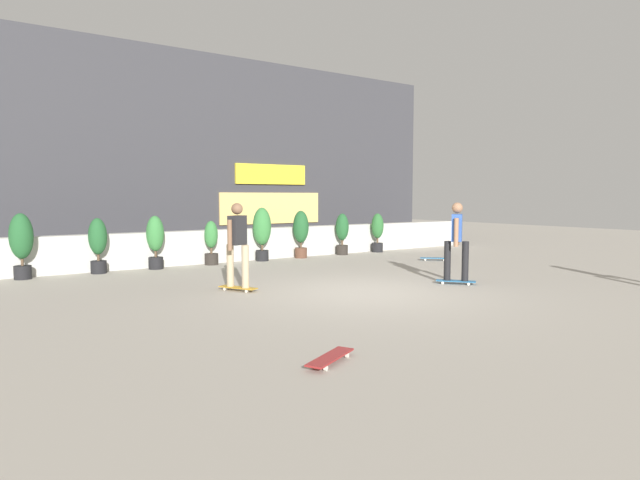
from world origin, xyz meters
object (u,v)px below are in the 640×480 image
(potted_plant_3, at_px, (211,242))
(skater_far_right, at_px, (457,239))
(potted_plant_0, at_px, (21,241))
(potted_plant_6, at_px, (342,232))
(potted_plant_7, at_px, (377,231))
(skateboard_aside, at_px, (330,357))
(potted_plant_4, at_px, (262,230))
(potted_plant_5, at_px, (301,231))
(skater_by_wall_right, at_px, (237,242))
(potted_plant_1, at_px, (98,243))
(skateboard_near_camera, at_px, (434,258))
(potted_plant_2, at_px, (155,239))

(potted_plant_3, bearing_deg, skater_far_right, -63.71)
(potted_plant_0, xyz_separation_m, potted_plant_6, (8.80, 0.00, -0.13))
(potted_plant_7, relative_size, skateboard_aside, 1.57)
(potted_plant_6, xyz_separation_m, skateboard_aside, (-6.71, -8.71, -0.65))
(potted_plant_4, xyz_separation_m, potted_plant_7, (4.27, 0.00, -0.19))
(potted_plant_0, distance_m, potted_plant_6, 8.80)
(potted_plant_4, bearing_deg, potted_plant_5, 0.00)
(potted_plant_3, relative_size, skateboard_aside, 1.46)
(potted_plant_0, bearing_deg, skater_by_wall_right, -51.09)
(potted_plant_0, xyz_separation_m, potted_plant_1, (1.59, 0.00, -0.11))
(potted_plant_6, bearing_deg, potted_plant_0, -180.00)
(potted_plant_0, height_order, potted_plant_3, potted_plant_0)
(potted_plant_5, relative_size, skater_by_wall_right, 0.82)
(potted_plant_6, height_order, skater_far_right, skater_far_right)
(skater_by_wall_right, bearing_deg, skateboard_aside, -103.96)
(potted_plant_1, bearing_deg, potted_plant_7, 0.00)
(skater_far_right, bearing_deg, potted_plant_6, 76.06)
(potted_plant_7, relative_size, skateboard_near_camera, 1.74)
(potted_plant_2, xyz_separation_m, potted_plant_6, (5.85, 0.00, -0.04))
(potted_plant_0, relative_size, potted_plant_6, 1.13)
(skater_by_wall_right, distance_m, skateboard_aside, 4.90)
(potted_plant_0, bearing_deg, potted_plant_4, 0.00)
(potted_plant_3, relative_size, potted_plant_6, 0.91)
(skateboard_near_camera, bearing_deg, potted_plant_4, 146.52)
(potted_plant_3, height_order, potted_plant_7, potted_plant_7)
(potted_plant_0, xyz_separation_m, potted_plant_3, (4.44, 0.00, -0.23))
(potted_plant_5, bearing_deg, potted_plant_1, 180.00)
(potted_plant_0, relative_size, potted_plant_5, 1.04)
(potted_plant_4, distance_m, skateboard_aside, 9.57)
(potted_plant_4, bearing_deg, skateboard_aside, -114.02)
(skateboard_near_camera, bearing_deg, potted_plant_6, 114.97)
(potted_plant_6, xyz_separation_m, skater_by_wall_right, (-5.55, -4.03, 0.23))
(potted_plant_7, xyz_separation_m, skateboard_aside, (-8.16, -8.71, -0.63))
(potted_plant_7, height_order, skater_by_wall_right, skater_by_wall_right)
(potted_plant_1, distance_m, potted_plant_2, 1.36)
(potted_plant_0, xyz_separation_m, potted_plant_4, (5.97, 0.00, 0.04))
(potted_plant_7, height_order, skater_far_right, skater_far_right)
(skateboard_near_camera, bearing_deg, potted_plant_7, 86.04)
(potted_plant_0, height_order, potted_plant_6, potted_plant_0)
(potted_plant_5, relative_size, skater_far_right, 0.82)
(potted_plant_1, relative_size, skater_by_wall_right, 0.77)
(potted_plant_0, relative_size, potted_plant_4, 0.97)
(potted_plant_0, relative_size, potted_plant_3, 1.24)
(potted_plant_7, xyz_separation_m, skater_far_right, (-2.90, -5.88, 0.25))
(potted_plant_3, height_order, potted_plant_4, potted_plant_4)
(potted_plant_6, height_order, potted_plant_7, potted_plant_6)
(skater_far_right, bearing_deg, potted_plant_7, 63.71)
(skater_by_wall_right, relative_size, skateboard_aside, 2.11)
(skateboard_near_camera, relative_size, skateboard_aside, 0.90)
(skateboard_near_camera, xyz_separation_m, skateboard_aside, (-7.97, -6.01, 0.00))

